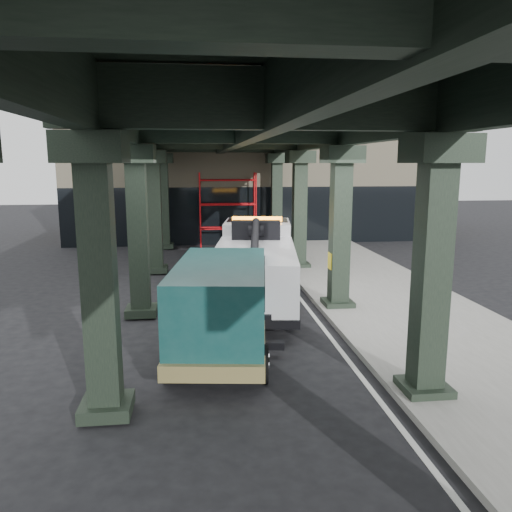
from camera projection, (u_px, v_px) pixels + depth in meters
ground at (264, 334)px, 13.32m from camera, size 90.00×90.00×0.00m
sidewalk at (396, 305)px, 15.79m from camera, size 5.00×40.00×0.15m
lane_stripe at (309, 310)px, 15.47m from camera, size 0.12×38.00×0.01m
viaduct at (241, 129)px, 14.22m from camera, size 7.40×32.00×6.40m
building at (253, 171)px, 32.34m from camera, size 22.00×10.00×8.00m
scaffolding at (228, 208)px, 27.23m from camera, size 3.08×0.88×4.00m
tow_truck at (256, 261)px, 16.32m from camera, size 3.44×8.59×2.74m
towed_van at (222, 303)px, 11.93m from camera, size 2.82×5.73×2.23m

